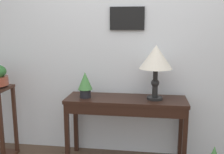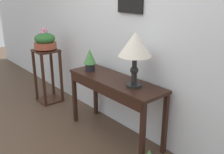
{
  "view_description": "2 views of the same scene",
  "coord_description": "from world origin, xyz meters",
  "px_view_note": "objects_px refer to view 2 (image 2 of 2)",
  "views": [
    {
      "loc": [
        0.25,
        -1.56,
        1.51
      ],
      "look_at": [
        -0.14,
        1.24,
        0.95
      ],
      "focal_mm": 42.48,
      "sensor_mm": 36.0,
      "label": 1
    },
    {
      "loc": [
        2.08,
        -0.63,
        1.7
      ],
      "look_at": [
        -0.0,
        1.14,
        0.76
      ],
      "focal_mm": 41.06,
      "sensor_mm": 36.0,
      "label": 2
    }
  ],
  "objects_px": {
    "table_lamp": "(135,47)",
    "planter_bowl_wide": "(45,41)",
    "pedestal_stand_left": "(48,76)",
    "potted_plant_on_console": "(90,59)",
    "console_table": "(113,88)"
  },
  "relations": [
    {
      "from": "console_table",
      "to": "table_lamp",
      "type": "distance_m",
      "value": 0.61
    },
    {
      "from": "console_table",
      "to": "planter_bowl_wide",
      "type": "distance_m",
      "value": 1.49
    },
    {
      "from": "planter_bowl_wide",
      "to": "pedestal_stand_left",
      "type": "bearing_deg",
      "value": 6.7
    },
    {
      "from": "table_lamp",
      "to": "potted_plant_on_console",
      "type": "distance_m",
      "value": 0.79
    },
    {
      "from": "console_table",
      "to": "pedestal_stand_left",
      "type": "height_order",
      "value": "pedestal_stand_left"
    },
    {
      "from": "table_lamp",
      "to": "planter_bowl_wide",
      "type": "height_order",
      "value": "table_lamp"
    },
    {
      "from": "potted_plant_on_console",
      "to": "pedestal_stand_left",
      "type": "xyz_separation_m",
      "value": [
        -1.01,
        -0.09,
        -0.47
      ]
    },
    {
      "from": "table_lamp",
      "to": "potted_plant_on_console",
      "type": "relative_size",
      "value": 2.05
    },
    {
      "from": "table_lamp",
      "to": "planter_bowl_wide",
      "type": "distance_m",
      "value": 1.77
    },
    {
      "from": "pedestal_stand_left",
      "to": "planter_bowl_wide",
      "type": "relative_size",
      "value": 2.52
    },
    {
      "from": "planter_bowl_wide",
      "to": "potted_plant_on_console",
      "type": "bearing_deg",
      "value": 4.97
    },
    {
      "from": "potted_plant_on_console",
      "to": "table_lamp",
      "type": "bearing_deg",
      "value": 2.57
    },
    {
      "from": "potted_plant_on_console",
      "to": "planter_bowl_wide",
      "type": "xyz_separation_m",
      "value": [
        -1.01,
        -0.09,
        0.08
      ]
    },
    {
      "from": "potted_plant_on_console",
      "to": "console_table",
      "type": "bearing_deg",
      "value": 1.17
    },
    {
      "from": "table_lamp",
      "to": "potted_plant_on_console",
      "type": "height_order",
      "value": "table_lamp"
    }
  ]
}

